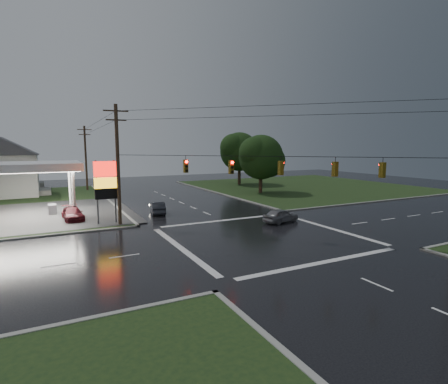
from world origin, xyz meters
name	(u,v)px	position (x,y,z in m)	size (l,w,h in m)	color
ground	(263,237)	(0.00, 0.00, 0.00)	(120.00, 120.00, 0.00)	black
grass_ne	(304,186)	(26.00, 26.00, 0.04)	(36.00, 36.00, 0.08)	black
pylon_sign	(106,182)	(-10.50, 10.50, 4.01)	(2.00, 0.35, 6.00)	#59595E
utility_pole_nw	(118,163)	(-9.50, 9.50, 5.72)	(2.20, 0.32, 11.00)	#382619
utility_pole_n	(86,157)	(-9.50, 38.00, 5.47)	(2.20, 0.32, 10.50)	#382619
traffic_signals	(264,157)	(0.02, -0.02, 6.48)	(26.87, 26.87, 1.47)	black
house_near	(2,166)	(-20.95, 36.00, 4.41)	(11.05, 8.48, 8.60)	silver
house_far	(3,163)	(-21.95, 48.00, 4.41)	(11.05, 8.48, 8.60)	silver
tree_ne_near	(262,157)	(14.14, 21.99, 5.56)	(7.99, 6.80, 8.98)	black
tree_ne_far	(240,152)	(17.15, 33.99, 6.18)	(8.46, 7.20, 9.80)	black
car_north	(157,208)	(-4.82, 13.38, 0.66)	(1.39, 3.98, 1.31)	#22252B
car_crossing	(281,215)	(4.56, 3.83, 0.66)	(1.56, 3.89, 1.32)	slate
car_pump	(73,214)	(-13.26, 14.00, 0.63)	(1.77, 4.35, 1.26)	#56131B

